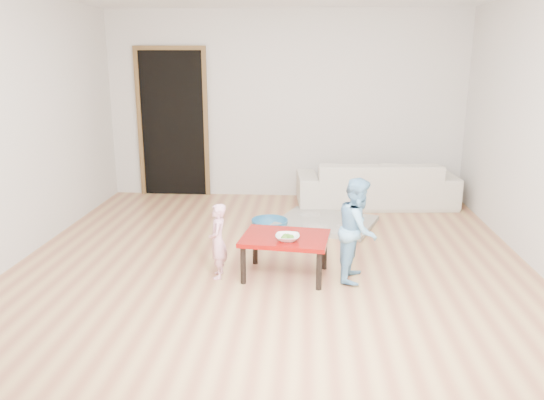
# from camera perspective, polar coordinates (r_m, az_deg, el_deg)

# --- Properties ---
(floor) EXTENTS (5.00, 5.00, 0.01)m
(floor) POSITION_cam_1_polar(r_m,az_deg,el_deg) (5.39, 0.14, -6.13)
(floor) COLOR #A36545
(floor) RESTS_ON ground
(back_wall) EXTENTS (5.00, 0.02, 2.60)m
(back_wall) POSITION_cam_1_polar(r_m,az_deg,el_deg) (7.55, 1.40, 10.13)
(back_wall) COLOR beige
(back_wall) RESTS_ON floor
(left_wall) EXTENTS (0.02, 5.00, 2.60)m
(left_wall) POSITION_cam_1_polar(r_m,az_deg,el_deg) (5.79, -25.57, 7.17)
(left_wall) COLOR beige
(left_wall) RESTS_ON floor
(doorway) EXTENTS (1.02, 0.08, 2.11)m
(doorway) POSITION_cam_1_polar(r_m,az_deg,el_deg) (7.80, -10.58, 8.00)
(doorway) COLOR brown
(doorway) RESTS_ON back_wall
(sofa) EXTENTS (2.16, 0.98, 0.61)m
(sofa) POSITION_cam_1_polar(r_m,az_deg,el_deg) (7.32, 11.08, 1.81)
(sofa) COLOR beige
(sofa) RESTS_ON floor
(cushion) EXTENTS (0.50, 0.45, 0.13)m
(cushion) POSITION_cam_1_polar(r_m,az_deg,el_deg) (7.12, 8.91, 2.86)
(cushion) COLOR orange
(cushion) RESTS_ON sofa
(red_table) EXTENTS (0.84, 0.67, 0.39)m
(red_table) POSITION_cam_1_polar(r_m,az_deg,el_deg) (4.88, 1.43, -6.05)
(red_table) COLOR maroon
(red_table) RESTS_ON floor
(bowl) EXTENTS (0.21, 0.21, 0.05)m
(bowl) POSITION_cam_1_polar(r_m,az_deg,el_deg) (4.69, 1.68, -4.06)
(bowl) COLOR white
(bowl) RESTS_ON red_table
(broccoli) EXTENTS (0.12, 0.12, 0.06)m
(broccoli) POSITION_cam_1_polar(r_m,az_deg,el_deg) (4.69, 1.68, -4.04)
(broccoli) COLOR #2D5919
(broccoli) RESTS_ON red_table
(child_pink) EXTENTS (0.19, 0.27, 0.69)m
(child_pink) POSITION_cam_1_polar(r_m,az_deg,el_deg) (4.83, -5.85, -4.42)
(child_pink) COLOR #E0668D
(child_pink) RESTS_ON floor
(child_blue) EXTENTS (0.44, 0.52, 0.94)m
(child_blue) POSITION_cam_1_polar(r_m,az_deg,el_deg) (4.79, 9.22, -3.14)
(child_blue) COLOR #5C9AD6
(child_blue) RESTS_ON floor
(basin) EXTENTS (0.43, 0.43, 0.13)m
(basin) POSITION_cam_1_polar(r_m,az_deg,el_deg) (6.17, -0.26, -2.71)
(basin) COLOR teal
(basin) RESTS_ON floor
(blanket) EXTENTS (1.34, 1.23, 0.05)m
(blanket) POSITION_cam_1_polar(r_m,az_deg,el_deg) (6.42, 5.78, -2.44)
(blanket) COLOR #B2AB9D
(blanket) RESTS_ON floor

